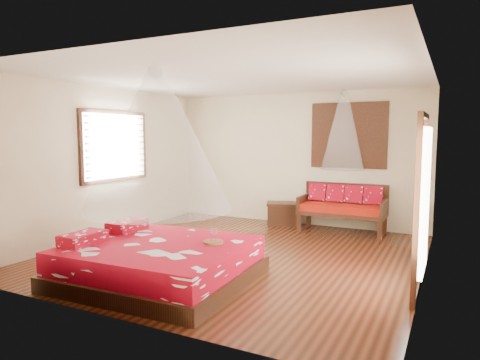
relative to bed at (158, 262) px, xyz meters
The scene contains 10 objects.
room 2.00m from the bed, 77.33° to the left, with size 5.54×5.54×2.84m.
bed is the anchor object (origin of this frame).
daybed 4.25m from the bed, 69.50° to the left, with size 1.66×0.74×0.94m.
storage_chest 4.06m from the bed, 87.09° to the left, with size 0.83×0.72×0.48m.
shutter_panel 4.85m from the bed, 71.00° to the left, with size 1.52×0.06×1.32m.
window_left 3.29m from the bed, 142.53° to the left, with size 0.10×1.74×1.34m.
glazed_door 3.34m from the bed, 18.02° to the left, with size 0.08×1.02×2.16m.
wine_tray 0.79m from the bed, 27.63° to the left, with size 0.27×0.27×0.22m.
mosquito_net_main 1.60m from the bed, ahead, with size 1.91×1.91×1.80m, color white.
mosquito_net_daybed 4.48m from the bed, 68.89° to the left, with size 0.82×0.82×1.50m, color white.
Camera 1 is at (3.06, -6.00, 1.91)m, focal length 32.00 mm.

